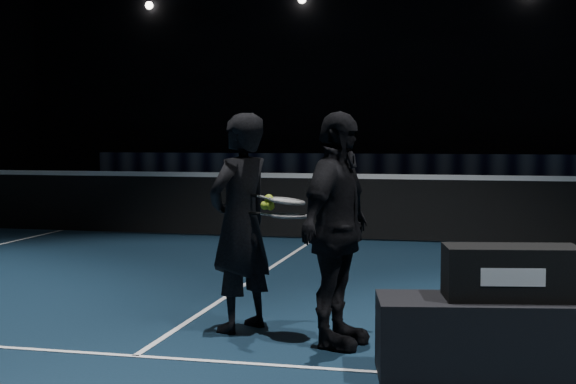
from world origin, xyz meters
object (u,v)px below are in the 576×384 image
at_px(racket_lower, 289,216).
at_px(racket_bag, 512,272).
at_px(racket_upper, 287,201).
at_px(player_b, 336,230).
at_px(tennis_balls, 268,204).
at_px(player_a, 240,222).
at_px(player_bench, 510,338).

bearing_deg(racket_lower, racket_bag, -1.05).
bearing_deg(racket_upper, racket_bag, -6.36).
distance_m(racket_lower, racket_upper, 0.12).
xyz_separation_m(player_b, racket_upper, (-0.41, 0.20, 0.18)).
bearing_deg(tennis_balls, racket_bag, -21.99).
distance_m(racket_bag, player_a, 2.12).
bearing_deg(racket_bag, tennis_balls, 147.79).
relative_size(player_b, tennis_balls, 13.86).
xyz_separation_m(player_bench, tennis_balls, (-1.73, 0.70, 0.74)).
xyz_separation_m(racket_bag, racket_lower, (-1.55, 0.62, 0.25)).
xyz_separation_m(racket_bag, tennis_balls, (-1.73, 0.70, 0.33)).
distance_m(player_bench, racket_lower, 1.79).
bearing_deg(racket_upper, racket_lower, -42.66).
bearing_deg(player_a, player_b, 95.18).
bearing_deg(tennis_balls, racket_upper, -7.33).
relative_size(player_bench, racket_lower, 2.40).
bearing_deg(player_bench, player_b, 147.50).
height_order(player_bench, player_a, player_a).
bearing_deg(racket_upper, player_b, -9.08).
distance_m(player_b, racket_upper, 0.49).
bearing_deg(player_a, player_bench, 94.35).
bearing_deg(player_a, racket_bag, 94.35).
distance_m(player_bench, racket_bag, 0.41).
bearing_deg(player_bench, racket_bag, 0.00).
height_order(player_bench, tennis_balls, tennis_balls).
height_order(racket_lower, tennis_balls, tennis_balls).
xyz_separation_m(player_a, racket_upper, (0.39, -0.11, 0.18)).
relative_size(player_a, player_b, 1.00).
height_order(player_b, tennis_balls, player_b).
xyz_separation_m(player_a, player_b, (0.79, -0.30, 0.00)).
bearing_deg(player_bench, racket_upper, 146.53).
bearing_deg(player_b, racket_bag, -98.65).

